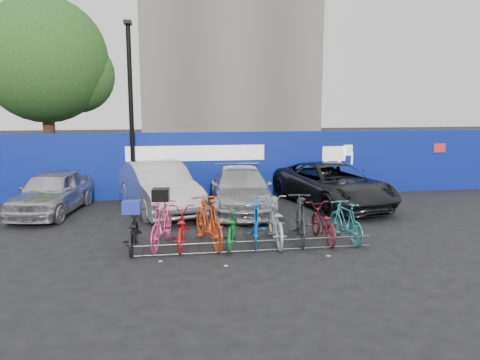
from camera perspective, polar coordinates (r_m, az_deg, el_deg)
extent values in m
plane|color=black|center=(11.65, 1.39, -7.90)|extent=(100.00, 100.00, 0.00)
cube|color=navy|center=(17.21, -2.04, 1.88)|extent=(22.00, 0.15, 2.40)
cube|color=white|center=(16.97, -5.37, 3.27)|extent=(5.00, 0.02, 0.55)
cube|color=white|center=(18.03, 11.39, 3.17)|extent=(1.20, 0.02, 0.90)
cube|color=red|center=(19.89, 23.16, 3.61)|extent=(0.50, 0.02, 0.35)
cylinder|color=#382314|center=(21.60, -22.19, 4.88)|extent=(0.50, 0.50, 4.00)
sphere|color=#164819|center=(21.62, -22.73, 13.35)|extent=(5.20, 5.20, 5.20)
sphere|color=#164819|center=(21.63, -19.28, 11.96)|extent=(3.20, 3.20, 3.20)
cylinder|color=black|center=(16.40, -13.11, 7.58)|extent=(0.16, 0.16, 6.00)
cube|color=black|center=(16.59, -13.52, 18.16)|extent=(0.25, 0.50, 0.12)
cylinder|color=#595B60|center=(11.00, 1.94, -7.44)|extent=(5.60, 0.03, 0.03)
cylinder|color=#595B60|center=(11.07, 1.93, -8.57)|extent=(5.60, 0.03, 0.03)
cylinder|color=#595B60|center=(10.90, -11.79, -8.58)|extent=(0.03, 0.03, 0.28)
cylinder|color=#595B60|center=(10.90, -4.88, -8.41)|extent=(0.03, 0.03, 0.28)
cylinder|color=#595B60|center=(11.05, 1.94, -8.13)|extent=(0.03, 0.03, 0.28)
cylinder|color=#595B60|center=(11.35, 8.46, -7.75)|extent=(0.03, 0.03, 0.28)
cylinder|color=#595B60|center=(11.78, 14.57, -7.30)|extent=(0.03, 0.03, 0.28)
imported|color=#B1B1B6|center=(15.84, -21.93, -1.36)|extent=(2.26, 4.24, 1.37)
imported|color=#B9B8BE|center=(15.24, -9.95, -0.83)|extent=(3.00, 5.05, 1.57)
imported|color=#B1B1B6|center=(15.21, 0.15, -1.11)|extent=(2.24, 4.81, 1.36)
imported|color=black|center=(16.12, 11.19, -0.55)|extent=(3.47, 5.56, 1.43)
imported|color=black|center=(11.43, -12.96, -6.16)|extent=(0.61, 1.71, 0.89)
imported|color=#E44782|center=(11.48, -9.54, -5.31)|extent=(0.98, 1.99, 1.15)
imported|color=red|center=(11.46, -7.23, -5.81)|extent=(0.76, 1.84, 0.95)
imported|color=red|center=(11.43, -3.86, -5.09)|extent=(1.02, 2.11, 1.22)
imported|color=#146929|center=(11.44, -1.06, -5.79)|extent=(0.98, 1.87, 0.94)
imported|color=blue|center=(11.59, 1.99, -5.22)|extent=(0.84, 1.86, 1.08)
imported|color=#A6AAAE|center=(11.70, 4.29, -5.06)|extent=(0.88, 2.13, 1.09)
imported|color=#2B2B2D|center=(11.85, 7.39, -4.67)|extent=(0.91, 2.06, 1.20)
imported|color=maroon|center=(12.00, 10.04, -5.21)|extent=(0.64, 1.78, 0.93)
imported|color=#227C7C|center=(12.09, 12.76, -4.96)|extent=(0.70, 1.76, 1.03)
cube|color=#2130B2|center=(11.29, -13.08, -3.24)|extent=(0.44, 0.35, 0.30)
cube|color=black|center=(11.31, -9.64, -1.78)|extent=(0.43, 0.40, 0.29)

